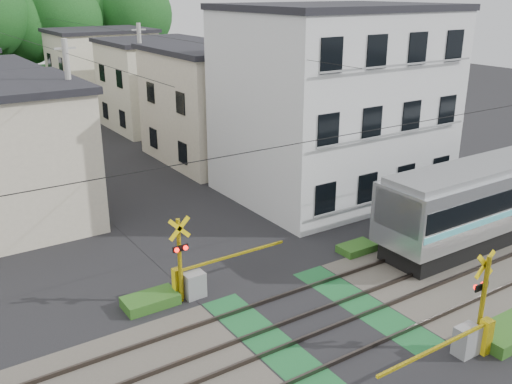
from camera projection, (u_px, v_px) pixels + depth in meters
ground at (318, 323)px, 18.01m from camera, size 120.00×120.00×0.00m
track_bed at (318, 322)px, 18.00m from camera, size 120.00×120.00×0.14m
crossing_signal_near at (471, 333)px, 16.24m from camera, size 4.74×0.65×3.09m
crossing_signal_far at (191, 278)px, 19.30m from camera, size 4.74×0.65×3.09m
apartment_block at (333, 102)px, 28.30m from camera, size 10.20×8.36×9.30m
houses_row at (72, 97)px, 37.41m from camera, size 22.07×31.35×6.80m
tree_hill at (2, 32)px, 54.33m from camera, size 40.00×13.16×11.98m
catenary at (455, 179)px, 19.90m from camera, size 60.00×5.04×7.00m
utility_poles at (63, 92)px, 34.17m from camera, size 7.90×42.00×8.00m
pedestrian at (52, 121)px, 41.26m from camera, size 0.77×0.64×1.81m
weed_patches at (362, 303)px, 18.79m from camera, size 10.25×8.80×0.40m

